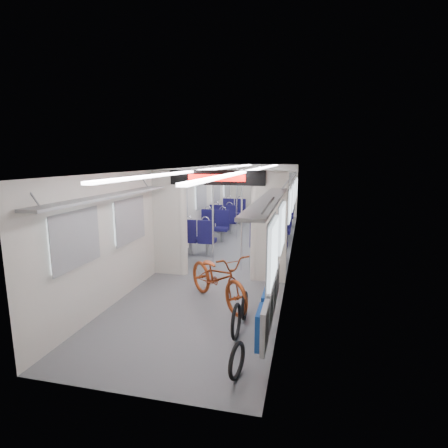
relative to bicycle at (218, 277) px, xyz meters
name	(u,v)px	position (x,y,z in m)	size (l,w,h in m)	color
carriage	(234,199)	(-0.34, 3.13, 1.02)	(12.00, 12.02, 2.31)	#515456
bicycle	(218,277)	(0.00, 0.00, 0.00)	(0.64, 1.83, 0.96)	#913815
flip_bench	(270,300)	(1.01, -1.03, 0.10)	(0.12, 2.12, 0.53)	gray
bike_hoop_a	(237,362)	(0.74, -2.04, -0.28)	(0.45, 0.45, 0.05)	black
bike_hoop_b	(236,323)	(0.56, -1.15, -0.24)	(0.53, 0.53, 0.05)	black
bike_hoop_c	(244,307)	(0.57, -0.51, -0.27)	(0.47, 0.47, 0.05)	black
seat_bay_near_left	(207,229)	(-1.28, 3.79, 0.05)	(0.89, 2.00, 1.08)	#100D3B
seat_bay_near_right	(272,232)	(0.59, 3.79, 0.07)	(0.92, 2.14, 1.12)	#100D3B
seat_bay_far_left	(229,214)	(-1.28, 6.74, 0.06)	(0.91, 2.05, 1.09)	#100D3B
seat_bay_far_right	(280,216)	(0.59, 6.59, 0.05)	(0.90, 2.00, 1.08)	#100D3B
stanchion_near_left	(213,219)	(-0.63, 2.06, 0.67)	(0.05, 0.05, 2.30)	silver
stanchion_near_right	(242,221)	(0.07, 1.94, 0.67)	(0.04, 0.04, 2.30)	silver
stanchion_far_left	(237,203)	(-0.66, 5.08, 0.67)	(0.04, 0.04, 2.30)	silver
stanchion_far_right	(259,203)	(0.02, 5.25, 0.67)	(0.04, 0.04, 2.30)	silver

